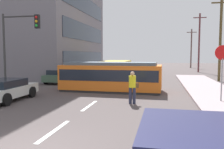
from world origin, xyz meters
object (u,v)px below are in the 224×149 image
(streetcar_tram, at_px, (111,76))
(city_bus, at_px, (116,69))
(parked_sedan_furthest, at_px, (79,71))
(stop_sign, at_px, (222,61))
(utility_pole_mid, at_px, (220,37))
(utility_pole_distant, at_px, (191,48))
(parked_sedan_mid, at_px, (5,90))
(traffic_light_mast, at_px, (18,38))
(utility_pole_far, at_px, (199,42))
(parked_sedan_far, at_px, (60,76))
(pedestrian_crossing, at_px, (132,86))

(streetcar_tram, relative_size, city_bus, 1.33)
(parked_sedan_furthest, xyz_separation_m, stop_sign, (12.24, -12.73, 1.57))
(utility_pole_mid, xyz_separation_m, utility_pole_distant, (0.21, 23.45, -0.30))
(city_bus, bearing_deg, parked_sedan_mid, -106.85)
(parked_sedan_mid, distance_m, traffic_light_mast, 3.73)
(traffic_light_mast, distance_m, utility_pole_far, 26.53)
(city_bus, relative_size, stop_sign, 1.81)
(streetcar_tram, bearing_deg, utility_pole_distant, 73.95)
(parked_sedan_far, relative_size, utility_pole_distant, 0.57)
(parked_sedan_furthest, bearing_deg, parked_sedan_far, -87.80)
(pedestrian_crossing, bearing_deg, utility_pole_mid, 60.14)
(utility_pole_far, xyz_separation_m, utility_pole_distant, (0.31, 11.51, -0.51))
(pedestrian_crossing, distance_m, parked_sedan_furthest, 15.75)
(parked_sedan_mid, relative_size, traffic_light_mast, 0.81)
(stop_sign, bearing_deg, parked_sedan_furthest, 133.88)
(utility_pole_mid, height_order, utility_pole_far, utility_pole_far)
(stop_sign, bearing_deg, traffic_light_mast, 177.23)
(city_bus, bearing_deg, stop_sign, -55.22)
(utility_pole_far, bearing_deg, traffic_light_mast, -122.60)
(traffic_light_mast, xyz_separation_m, utility_pole_distant, (14.60, 33.85, 0.29))
(traffic_light_mast, height_order, utility_pole_distant, utility_pole_distant)
(streetcar_tram, height_order, parked_sedan_furthest, streetcar_tram)
(traffic_light_mast, bearing_deg, parked_sedan_furthest, 90.98)
(parked_sedan_far, height_order, parked_sedan_furthest, same)
(city_bus, height_order, utility_pole_far, utility_pole_far)
(streetcar_tram, distance_m, parked_sedan_far, 6.83)
(city_bus, bearing_deg, pedestrian_crossing, -75.44)
(stop_sign, relative_size, traffic_light_mast, 0.56)
(utility_pole_far, distance_m, utility_pole_distant, 11.52)
(utility_pole_mid, bearing_deg, stop_sign, -102.12)
(parked_sedan_far, distance_m, utility_pole_mid, 15.35)
(parked_sedan_far, height_order, utility_pole_far, utility_pole_far)
(city_bus, xyz_separation_m, parked_sedan_far, (-4.39, -4.02, -0.46))
(streetcar_tram, height_order, utility_pole_distant, utility_pole_distant)
(parked_sedan_far, distance_m, utility_pole_distant, 31.27)
(streetcar_tram, distance_m, parked_sedan_mid, 6.80)
(parked_sedan_far, xyz_separation_m, utility_pole_mid, (14.38, 4.02, 3.54))
(parked_sedan_furthest, height_order, stop_sign, stop_sign)
(traffic_light_mast, xyz_separation_m, utility_pole_mid, (14.39, 10.40, 0.59))
(utility_pole_distant, bearing_deg, utility_pole_mid, -90.51)
(parked_sedan_far, bearing_deg, utility_pole_distant, 62.03)
(streetcar_tram, height_order, traffic_light_mast, traffic_light_mast)
(parked_sedan_far, distance_m, parked_sedan_furthest, 5.77)
(parked_sedan_far, relative_size, stop_sign, 1.45)
(city_bus, bearing_deg, utility_pole_distant, 66.50)
(utility_pole_far, bearing_deg, utility_pole_mid, -89.49)
(parked_sedan_mid, relative_size, parked_sedan_furthest, 0.90)
(utility_pole_mid, distance_m, utility_pole_distant, 23.45)
(parked_sedan_furthest, distance_m, stop_sign, 17.73)
(streetcar_tram, distance_m, utility_pole_far, 22.01)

